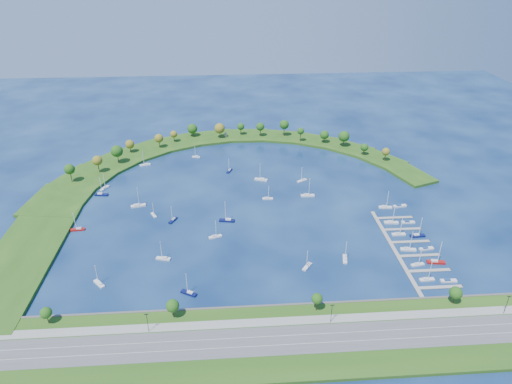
{
  "coord_description": "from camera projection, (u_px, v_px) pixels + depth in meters",
  "views": [
    {
      "loc": [
        -13.34,
        -259.92,
        147.04
      ],
      "look_at": [
        5.0,
        5.0,
        4.0
      ],
      "focal_mm": 31.36,
      "sensor_mm": 36.0,
      "label": 1
    }
  ],
  "objects": [
    {
      "name": "breakwater",
      "position": [
        185.0,
        170.0,
        338.33
      ],
      "size": [
        286.74,
        247.64,
        2.0
      ],
      "color": "#224B14",
      "rests_on": "ground"
    },
    {
      "name": "moored_boat_3",
      "position": [
        145.0,
        164.0,
        348.08
      ],
      "size": [
        8.62,
        4.69,
        12.2
      ],
      "rotation": [
        0.0,
        0.0,
        3.44
      ],
      "color": "silver",
      "rests_on": "ground"
    },
    {
      "name": "south_shoreline",
      "position": [
        265.0,
        340.0,
        190.43
      ],
      "size": [
        420.0,
        43.1,
        11.6
      ],
      "color": "#224B14",
      "rests_on": "ground"
    },
    {
      "name": "docked_boat_4",
      "position": [
        408.0,
        249.0,
        249.08
      ],
      "size": [
        8.77,
        3.61,
        12.51
      ],
      "rotation": [
        0.0,
        0.0,
        -0.15
      ],
      "color": "silver",
      "rests_on": "ground"
    },
    {
      "name": "breakwater_trees",
      "position": [
        225.0,
        138.0,
        370.72
      ],
      "size": [
        241.45,
        92.66,
        14.68
      ],
      "color": "#382314",
      "rests_on": "breakwater"
    },
    {
      "name": "docked_boat_1",
      "position": [
        448.0,
        281.0,
        225.53
      ],
      "size": [
        8.24,
        2.59,
        1.67
      ],
      "rotation": [
        0.0,
        0.0,
        -0.04
      ],
      "color": "silver",
      "rests_on": "ground"
    },
    {
      "name": "moored_boat_13",
      "position": [
        78.0,
        229.0,
        267.04
      ],
      "size": [
        8.41,
        3.05,
        12.11
      ],
      "rotation": [
        0.0,
        0.0,
        3.23
      ],
      "color": "maroon",
      "rests_on": "ground"
    },
    {
      "name": "moored_boat_16",
      "position": [
        101.0,
        194.0,
        305.28
      ],
      "size": [
        9.22,
        3.72,
        13.18
      ],
      "rotation": [
        0.0,
        0.0,
        6.15
      ],
      "color": "#0A0F42",
      "rests_on": "ground"
    },
    {
      "name": "moored_boat_10",
      "position": [
        261.0,
        179.0,
        325.46
      ],
      "size": [
        9.71,
        5.54,
        13.77
      ],
      "rotation": [
        0.0,
        0.0,
        2.81
      ],
      "color": "silver",
      "rests_on": "ground"
    },
    {
      "name": "docked_boat_7",
      "position": [
        417.0,
        235.0,
        261.13
      ],
      "size": [
        8.91,
        2.85,
        12.95
      ],
      "rotation": [
        0.0,
        0.0,
        0.04
      ],
      "color": "#0A0F42",
      "rests_on": "ground"
    },
    {
      "name": "docked_boat_11",
      "position": [
        400.0,
        206.0,
        291.8
      ],
      "size": [
        9.05,
        3.66,
        1.79
      ],
      "rotation": [
        0.0,
        0.0,
        0.14
      ],
      "color": "silver",
      "rests_on": "ground"
    },
    {
      "name": "docked_boat_8",
      "position": [
        391.0,
        222.0,
        273.9
      ],
      "size": [
        8.83,
        3.31,
        12.68
      ],
      "rotation": [
        0.0,
        0.0,
        -0.1
      ],
      "color": "silver",
      "rests_on": "ground"
    },
    {
      "name": "moored_boat_14",
      "position": [
        196.0,
        156.0,
        361.9
      ],
      "size": [
        6.81,
        3.6,
        9.65
      ],
      "rotation": [
        0.0,
        0.0,
        2.86
      ],
      "color": "silver",
      "rests_on": "ground"
    },
    {
      "name": "moored_boat_9",
      "position": [
        189.0,
        293.0,
        217.22
      ],
      "size": [
        8.41,
        6.11,
        12.25
      ],
      "rotation": [
        0.0,
        0.0,
        2.63
      ],
      "color": "#0A0F42",
      "rests_on": "ground"
    },
    {
      "name": "moored_boat_1",
      "position": [
        345.0,
        259.0,
        241.34
      ],
      "size": [
        3.86,
        8.09,
        11.46
      ],
      "rotation": [
        0.0,
        0.0,
        1.35
      ],
      "color": "silver",
      "rests_on": "ground"
    },
    {
      "name": "moored_boat_5",
      "position": [
        138.0,
        205.0,
        291.89
      ],
      "size": [
        9.84,
        4.74,
        13.94
      ],
      "rotation": [
        0.0,
        0.0,
        0.23
      ],
      "color": "silver",
      "rests_on": "ground"
    },
    {
      "name": "docked_boat_9",
      "position": [
        408.0,
        222.0,
        274.39
      ],
      "size": [
        8.2,
        2.6,
        1.66
      ],
      "rotation": [
        0.0,
        0.0,
        -0.04
      ],
      "color": "silver",
      "rests_on": "ground"
    },
    {
      "name": "docked_boat_2",
      "position": [
        418.0,
        264.0,
        237.16
      ],
      "size": [
        7.46,
        3.21,
        10.62
      ],
      "rotation": [
        0.0,
        0.0,
        0.17
      ],
      "color": "silver",
      "rests_on": "ground"
    },
    {
      "name": "moored_boat_4",
      "position": [
        215.0,
        236.0,
        260.29
      ],
      "size": [
        7.98,
        4.5,
        11.31
      ],
      "rotation": [
        0.0,
        0.0,
        0.33
      ],
      "color": "silver",
      "rests_on": "ground"
    },
    {
      "name": "docked_boat_3",
      "position": [
        436.0,
        262.0,
        238.83
      ],
      "size": [
        9.72,
        3.96,
        13.87
      ],
      "rotation": [
        0.0,
        0.0,
        -0.14
      ],
      "color": "maroon",
      "rests_on": "ground"
    },
    {
      "name": "moored_boat_15",
      "position": [
        173.0,
        220.0,
        276.34
      ],
      "size": [
        5.36,
        7.56,
        10.97
      ],
      "rotation": [
        0.0,
        0.0,
        4.22
      ],
      "color": "#0A0F42",
      "rests_on": "ground"
    },
    {
      "name": "docked_boat_0",
      "position": [
        427.0,
        279.0,
        226.32
      ],
      "size": [
        7.72,
        2.52,
        11.21
      ],
      "rotation": [
        0.0,
        0.0,
        0.05
      ],
      "color": "silver",
      "rests_on": "ground"
    },
    {
      "name": "harbor_tower",
      "position": [
        226.0,
        135.0,
        395.95
      ],
      "size": [
        2.6,
        2.6,
        3.83
      ],
      "color": "gray",
      "rests_on": "breakwater"
    },
    {
      "name": "ground",
      "position": [
        249.0,
        201.0,
        298.83
      ],
      "size": [
        700.0,
        700.0,
        0.0
      ],
      "primitive_type": "plane",
      "color": "#07183F",
      "rests_on": "ground"
    },
    {
      "name": "moored_boat_17",
      "position": [
        99.0,
        283.0,
        223.33
      ],
      "size": [
        6.92,
        7.42,
        11.67
      ],
      "rotation": [
        0.0,
        0.0,
        2.29
      ],
      "color": "silver",
      "rests_on": "ground"
    },
    {
      "name": "moored_boat_11",
      "position": [
        105.0,
        188.0,
        313.64
      ],
      "size": [
        5.82,
        8.13,
        11.81
      ],
      "rotation": [
        0.0,
        0.0,
        1.07
      ],
      "color": "silver",
      "rests_on": "ground"
    },
    {
      "name": "moored_boat_18",
      "position": [
        227.0,
        220.0,
        275.88
      ],
      "size": [
        9.84,
        4.24,
        14.0
      ],
      "rotation": [
        0.0,
        0.0,
        2.97
      ],
      "color": "#0A0F42",
      "rests_on": "ground"
    },
    {
      "name": "docked_boat_10",
      "position": [
        385.0,
        207.0,
        290.31
      ],
      "size": [
        8.61,
        3.15,
        12.39
      ],
      "rotation": [
        0.0,
        0.0,
        -0.1
      ],
      "color": "silver",
      "rests_on": "ground"
    },
    {
      "name": "moored_boat_6",
      "position": [
        154.0,
        214.0,
        281.89
      ],
      "size": [
        4.65,
        6.59,
        9.54
      ],
      "rotation": [
        0.0,
        0.0,
        5.2
      ],
      "color": "silver",
      "rests_on": "ground"
    },
    {
      "name": "moored_boat_8",
      "position": [
        163.0,
        258.0,
        241.72
      ],
      "size": [
        8.27,
        4.13,
        11.7
      ],
      "rotation": [
        0.0,
        0.0,
        2.89
      ],
      "color": "silver",
      "rests_on": "ground"
    },
    {
      "name": "moored_boat_0",
      "position": [
        268.0,
        198.0,
        300.68
      ],
      "size": [
        7.18,
        2.34,
        10.42
      ],
      "rotation": [
        0.0,
        0.0,
        6.23
      ],
      "color": "silver",
      "rests_on": "ground"
    },
    {
      "name": "moored_boat_19",
      "position": [
        302.0,
        180.0,
        324.15
      ],
      "size": [
        7.88,
        5.78,
        11.49
      ],
      "rotation": [
        0.0,
        0.0,
        3.66
      ],
      "color": "silver",
      "rests_on": "ground"
    },
    {
      "name": "moored_boat_12",
      "position": [
        307.0,
        266.0,
        235.71
      ],
      "size": [
        6.23,
        7.24,
        11.04
      ],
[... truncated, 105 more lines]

